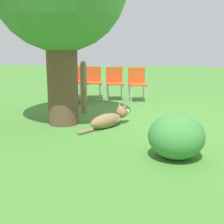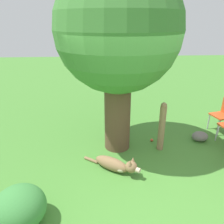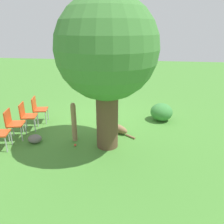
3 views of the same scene
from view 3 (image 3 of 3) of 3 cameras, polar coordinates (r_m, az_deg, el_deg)
ground_plane at (r=7.31m, az=-1.64°, el=-2.99°), size 30.00×30.00×0.00m
oak_tree at (r=5.23m, az=-1.41°, el=15.55°), size 2.43×2.43×3.76m
dog at (r=6.71m, az=0.91°, el=-3.93°), size 1.07×0.81×0.40m
fence_post at (r=6.11m, az=-9.91°, el=-2.53°), size 0.14×0.14×1.12m
red_chair_0 at (r=7.63m, az=-18.76°, el=1.05°), size 0.51×0.52×0.87m
red_chair_1 at (r=7.18m, az=-21.46°, el=-0.57°), size 0.51×0.52×0.87m
red_chair_2 at (r=6.75m, az=-24.52°, el=-2.40°), size 0.51×0.52×0.87m
tennis_ball at (r=6.04m, az=-9.58°, el=-8.49°), size 0.07×0.07×0.07m
garden_rock at (r=6.46m, az=-19.51°, el=-6.61°), size 0.39×0.31×0.23m
low_shrub at (r=7.65m, az=12.79°, el=0.00°), size 0.74×0.74×0.59m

